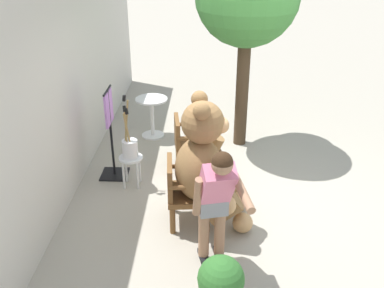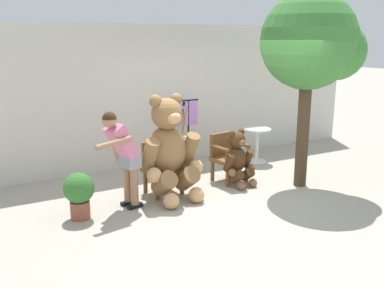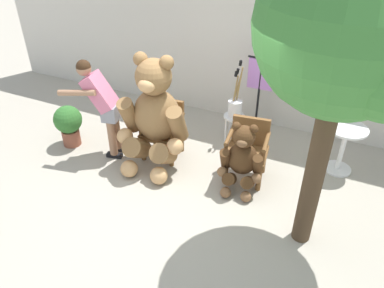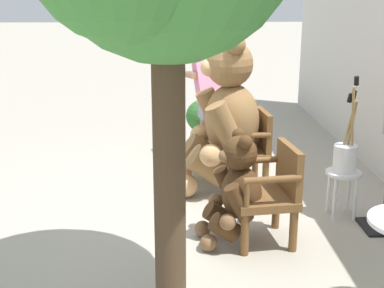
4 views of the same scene
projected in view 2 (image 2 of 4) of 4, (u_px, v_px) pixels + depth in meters
name	position (u px, v px, depth m)	size (l,w,h in m)	color
ground_plane	(219.00, 199.00, 6.90)	(60.00, 60.00, 0.00)	#A8A091
back_wall	(156.00, 96.00, 8.60)	(10.00, 0.16, 2.80)	beige
wooden_chair_left	(161.00, 166.00, 7.10)	(0.60, 0.57, 0.86)	brown
wooden_chair_right	(228.00, 156.00, 7.73)	(0.62, 0.59, 0.86)	brown
teddy_bear_large	(169.00, 148.00, 6.79)	(1.02, 0.99, 1.68)	olive
teddy_bear_small	(238.00, 158.00, 7.48)	(0.61, 0.60, 0.99)	#4C3019
person_visitor	(123.00, 151.00, 6.31)	(0.77, 0.60, 1.51)	black
white_stool	(184.00, 155.00, 8.20)	(0.34, 0.34, 0.46)	silver
brush_bucket	(184.00, 141.00, 8.14)	(0.22, 0.22, 0.92)	white
round_side_table	(257.00, 141.00, 8.88)	(0.56, 0.56, 0.72)	white
patio_tree	(313.00, 44.00, 6.99)	(1.68, 1.60, 3.28)	#473523
potted_plant	(79.00, 192.00, 6.07)	(0.44, 0.44, 0.68)	brown
clothing_display_stand	(188.00, 132.00, 8.52)	(0.44, 0.40, 1.36)	black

